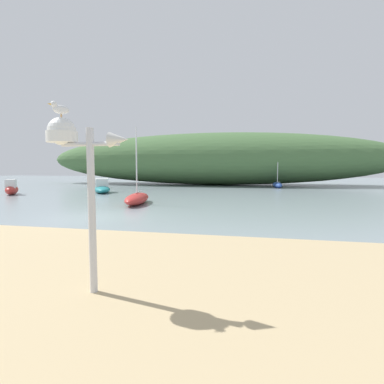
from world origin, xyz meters
TOP-DOWN VIEW (x-y plane):
  - ground_plane at (0.00, 0.00)m, footprint 120.00×120.00m
  - distant_hill at (1.65, 26.78)m, footprint 45.99×10.65m
  - mast_structure at (4.17, -8.04)m, footprint 1.39×0.48m
  - seagull_on_radar at (3.96, -8.06)m, footprint 0.25×0.32m
  - motorboat_far_right at (-6.46, 12.15)m, footprint 3.26×4.24m
  - sailboat_far_left at (-0.10, 4.81)m, footprint 1.85×4.27m
  - sailboat_east_reach at (9.24, 21.88)m, footprint 1.26×2.94m
  - motorboat_outer_mooring at (-12.70, 8.68)m, footprint 2.27×2.72m

SIDE VIEW (x-z plane):
  - ground_plane at x=0.00m, z-range 0.00..0.00m
  - sailboat_east_reach at x=9.24m, z-range -1.13..1.78m
  - sailboat_far_left at x=-0.10m, z-range -1.97..2.68m
  - motorboat_far_right at x=-6.46m, z-range -0.17..1.05m
  - motorboat_outer_mooring at x=-12.70m, z-range -0.13..1.13m
  - mast_structure at x=4.17m, z-range 1.10..3.95m
  - seagull_on_radar at x=3.96m, z-range 3.06..3.30m
  - distant_hill at x=1.65m, z-range 0.00..6.68m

